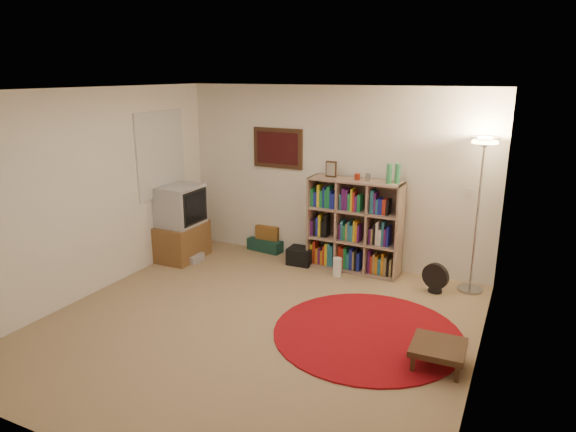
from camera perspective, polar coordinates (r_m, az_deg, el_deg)
name	(u,v)px	position (r m, az deg, el deg)	size (l,w,h in m)	color
room	(252,212)	(5.34, -4.05, 0.41)	(4.54, 4.54, 2.54)	#977B58
bookshelf	(353,227)	(7.08, 7.24, -1.21)	(1.29, 0.40, 1.54)	#917361
floor_lamp	(483,164)	(6.51, 20.81, 5.37)	(0.48, 0.48, 1.94)	#A1A0A4
floor_fan	(435,278)	(6.69, 16.05, -6.63)	(0.34, 0.22, 0.38)	black
tv_stand	(181,224)	(7.65, -11.77, -0.86)	(0.55, 0.76, 1.10)	brown
dvd_box	(190,257)	(7.67, -10.84, -4.50)	(0.34, 0.29, 0.11)	#ABAAAF
suitcase	(268,244)	(8.00, -2.24, -3.11)	(0.60, 0.42, 0.18)	#14372E
wicker_basket	(270,231)	(7.96, -2.04, -1.71)	(0.38, 0.27, 0.21)	brown
duffel_bag	(301,256)	(7.39, 1.42, -4.45)	(0.35, 0.30, 0.24)	black
paper_towel	(337,267)	(7.00, 5.50, -5.65)	(0.15, 0.15, 0.25)	white
red_rug	(367,333)	(5.61, 8.81, -12.74)	(1.99, 1.99, 0.02)	maroon
side_table	(438,348)	(5.12, 16.37, -13.90)	(0.51, 0.51, 0.23)	#311D11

